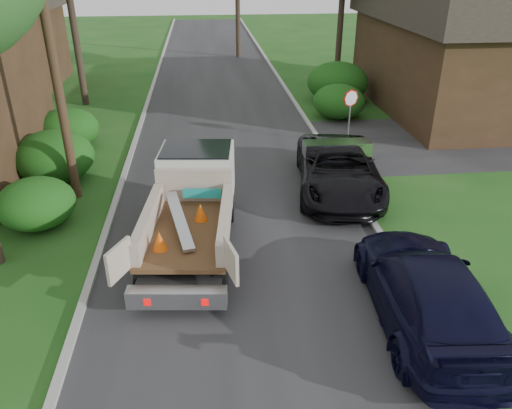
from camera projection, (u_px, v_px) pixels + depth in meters
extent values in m
plane|color=#1A4E16|center=(248.00, 268.00, 13.44)|extent=(120.00, 120.00, 0.00)
cube|color=#28282B|center=(227.00, 142.00, 22.30)|extent=(8.00, 90.00, 0.02)
cube|color=#28282B|center=(494.00, 140.00, 22.55)|extent=(16.00, 7.00, 0.02)
cube|color=#9E9E99|center=(134.00, 144.00, 21.88)|extent=(0.20, 90.00, 0.12)
cube|color=#9E9E99|center=(317.00, 137.00, 22.66)|extent=(0.20, 90.00, 0.12)
cylinder|color=slate|center=(349.00, 123.00, 21.45)|extent=(0.06, 0.06, 2.00)
cylinder|color=#B20A0A|center=(351.00, 98.00, 20.95)|extent=(0.71, 0.32, 0.76)
cylinder|color=#382619|center=(51.00, 48.00, 15.08)|extent=(0.30, 0.30, 10.00)
cube|color=#372616|center=(470.00, 66.00, 26.06)|extent=(9.00, 12.00, 4.50)
cube|color=#332B26|center=(482.00, 3.00, 24.67)|extent=(9.72, 12.96, 1.60)
ellipsoid|color=#194710|center=(36.00, 203.00, 15.16)|extent=(2.34, 2.34, 1.53)
ellipsoid|color=#194710|center=(54.00, 157.00, 18.16)|extent=(2.86, 2.86, 1.87)
ellipsoid|color=#194710|center=(68.00, 129.00, 21.27)|extent=(2.60, 2.60, 1.70)
ellipsoid|color=#194710|center=(339.00, 101.00, 25.12)|extent=(2.60, 2.60, 1.70)
ellipsoid|color=#194710|center=(338.00, 82.00, 27.73)|extent=(3.38, 3.38, 2.21)
cylinder|color=#2D2119|center=(73.00, 19.00, 25.75)|extent=(0.36, 0.36, 9.00)
cylinder|color=#2D2119|center=(341.00, 14.00, 29.94)|extent=(0.36, 0.36, 8.50)
cylinder|color=black|center=(168.00, 208.00, 15.58)|extent=(0.39, 0.93, 0.90)
cylinder|color=black|center=(229.00, 208.00, 15.58)|extent=(0.39, 0.93, 0.90)
cylinder|color=black|center=(143.00, 279.00, 12.20)|extent=(0.39, 0.93, 0.90)
cylinder|color=black|center=(221.00, 279.00, 12.20)|extent=(0.39, 0.93, 0.90)
cube|color=black|center=(191.00, 232.00, 13.90)|extent=(2.61, 5.98, 0.24)
cube|color=silver|center=(198.00, 173.00, 15.38)|extent=(2.38, 2.03, 1.55)
cube|color=black|center=(197.00, 157.00, 15.13)|extent=(2.22, 1.86, 0.55)
cube|color=#472D19|center=(187.00, 233.00, 13.11)|extent=(2.57, 3.82, 0.12)
cube|color=beige|center=(194.00, 185.00, 14.46)|extent=(2.20, 0.33, 1.00)
cube|color=beige|center=(148.00, 221.00, 12.95)|extent=(0.61, 3.41, 0.60)
cube|color=beige|center=(225.00, 221.00, 12.95)|extent=(0.61, 3.41, 0.60)
cube|color=silver|center=(177.00, 298.00, 11.39)|extent=(2.33, 0.59, 0.45)
cube|color=#B20505|center=(147.00, 302.00, 11.23)|extent=(0.16, 0.06, 0.16)
cube|color=#B20505|center=(205.00, 302.00, 11.23)|extent=(0.16, 0.06, 0.16)
cube|color=beige|center=(119.00, 261.00, 11.12)|extent=(0.47, 0.84, 0.80)
cube|color=beige|center=(231.00, 261.00, 11.12)|extent=(0.29, 0.89, 0.80)
cube|color=silver|center=(179.00, 220.00, 13.04)|extent=(0.83, 2.60, 0.46)
cone|color=#F2590A|center=(160.00, 241.00, 12.16)|extent=(0.40, 0.40, 0.50)
cone|color=#F2590A|center=(200.00, 212.00, 13.50)|extent=(0.40, 0.40, 0.50)
cube|color=#148C84|center=(202.00, 193.00, 14.30)|extent=(1.10, 0.21, 0.28)
imported|color=black|center=(339.00, 169.00, 17.39)|extent=(3.62, 6.31, 1.66)
imported|color=black|center=(427.00, 290.00, 11.18)|extent=(2.76, 5.90, 1.66)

